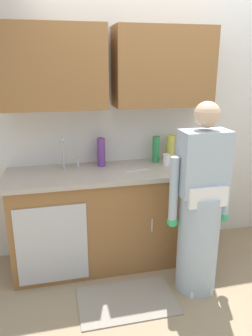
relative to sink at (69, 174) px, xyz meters
The scene contains 15 objects.
ground_plane 1.51m from the sink, 36.44° to the right, with size 9.00×9.00×0.00m, color #998466.
kitchen_wall_with_uppers 1.03m from the sink, 19.35° to the left, with size 4.80×0.44×2.70m.
counter_cabinet 0.62m from the sink, ahead, with size 1.90×0.62×0.90m.
countertop 0.41m from the sink, ahead, with size 1.96×0.66×0.04m, color #A8A093.
sink is the anchor object (origin of this frame).
person_at_sink 1.20m from the sink, 30.84° to the right, with size 0.55×0.34×1.62m.
floor_mat 1.19m from the sink, 59.85° to the right, with size 0.80×0.50×0.01m, color gray.
bottle_dish_liquid 1.23m from the sink, ahead, with size 0.06×0.06×0.21m, color #66388C.
bottle_cleaner_spray 0.38m from the sink, 24.41° to the left, with size 0.08×0.08×0.27m, color #66388C.
bottle_soap 0.43m from the sink, 35.43° to the left, with size 0.06×0.06×0.26m, color #66388C.
bottle_water_short 1.06m from the sink, 10.54° to the left, with size 0.08×0.08×0.26m, color #D8D14C.
bottle_water_tall 0.89m from the sink, 10.50° to the left, with size 0.07×0.07×0.26m, color #2D8C4C.
cup_by_sink 0.95m from the sink, ahead, with size 0.08×0.08×0.11m, color white.
knife_on_counter 0.61m from the sink, ahead, with size 0.24×0.02×0.01m, color silver.
sponge 1.30m from the sink, ahead, with size 0.11×0.07×0.03m, color #4CBF4C.
Camera 1 is at (-1.09, -2.16, 1.89)m, focal length 35.27 mm.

